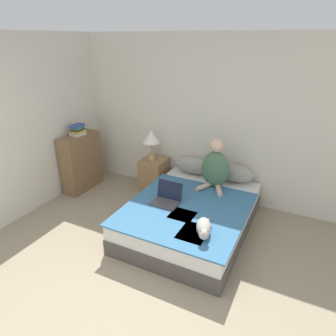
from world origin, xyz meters
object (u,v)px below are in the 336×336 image
object	(u,v)px
pillow_far	(234,173)
bookshelf	(81,162)
person_sitting	(215,167)
table_lamp	(151,138)
book_stack_top	(77,130)
cat_tabby	(204,228)
laptop_open	(166,199)
bed	(191,215)
nightstand	(154,175)
pillow_near	(193,165)

from	to	relation	value
pillow_far	bookshelf	xyz separation A→B (m)	(-2.53, -0.54, -0.09)
pillow_far	person_sitting	distance (m)	0.40
table_lamp	book_stack_top	world-z (taller)	book_stack_top
pillow_far	cat_tabby	world-z (taller)	pillow_far
book_stack_top	laptop_open	bearing A→B (deg)	-14.38
person_sitting	cat_tabby	size ratio (longest dim) A/B	1.50
person_sitting	table_lamp	xyz separation A→B (m)	(-1.18, 0.21, 0.21)
bed	book_stack_top	bearing A→B (deg)	171.82
bed	nightstand	xyz separation A→B (m)	(-1.03, 0.80, 0.07)
table_lamp	bookshelf	bearing A→B (deg)	-158.31
pillow_near	pillow_far	world-z (taller)	same
cat_tabby	bookshelf	size ratio (longest dim) A/B	0.51
laptop_open	table_lamp	bearing A→B (deg)	129.43
bed	pillow_near	bearing A→B (deg)	111.21
laptop_open	bookshelf	size ratio (longest dim) A/B	0.37
bed	person_sitting	xyz separation A→B (m)	(0.12, 0.56, 0.53)
laptop_open	nightstand	xyz separation A→B (m)	(-0.73, 0.97, -0.20)
pillow_near	person_sitting	distance (m)	0.57
laptop_open	table_lamp	world-z (taller)	table_lamp
pillow_near	nightstand	distance (m)	0.75
bed	laptop_open	world-z (taller)	laptop_open
table_lamp	bookshelf	size ratio (longest dim) A/B	0.53
pillow_far	table_lamp	xyz separation A→B (m)	(-1.38, -0.09, 0.39)
bed	pillow_near	size ratio (longest dim) A/B	3.26
bed	laptop_open	size ratio (longest dim) A/B	5.54
person_sitting	bookshelf	size ratio (longest dim) A/B	0.76
pillow_far	person_sitting	world-z (taller)	person_sitting
pillow_far	table_lamp	world-z (taller)	table_lamp
cat_tabby	laptop_open	world-z (taller)	laptop_open
pillow_near	pillow_far	bearing A→B (deg)	0.00
nightstand	person_sitting	bearing A→B (deg)	-11.58
bed	book_stack_top	xyz separation A→B (m)	(-2.19, 0.31, 0.84)
pillow_far	cat_tabby	xyz separation A→B (m)	(0.06, -1.48, -0.05)
bed	nightstand	bearing A→B (deg)	142.22
bed	book_stack_top	distance (m)	2.37
bed	person_sitting	bearing A→B (deg)	77.46
pillow_near	book_stack_top	distance (m)	2.00
bed	laptop_open	bearing A→B (deg)	-149.96
pillow_near	book_stack_top	bearing A→B (deg)	-163.70
pillow_near	bookshelf	world-z (taller)	bookshelf
cat_tabby	laptop_open	distance (m)	0.83
nightstand	bookshelf	world-z (taller)	bookshelf
bed	cat_tabby	xyz separation A→B (m)	(0.40, -0.62, 0.31)
cat_tabby	table_lamp	distance (m)	2.06
bed	nightstand	size ratio (longest dim) A/B	3.51
cat_tabby	laptop_open	bearing A→B (deg)	-144.14
pillow_far	laptop_open	xyz separation A→B (m)	(-0.63, -1.03, -0.08)
bed	bookshelf	bearing A→B (deg)	171.80
person_sitting	bed	bearing A→B (deg)	-102.54
pillow_far	laptop_open	bearing A→B (deg)	-121.40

